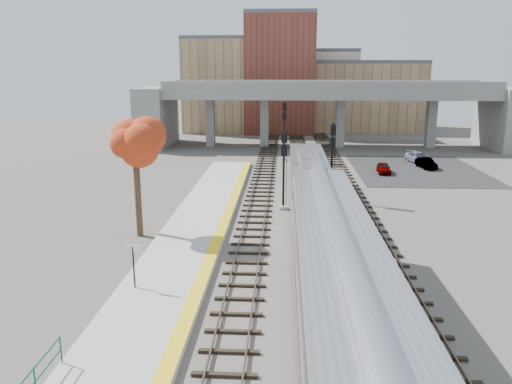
% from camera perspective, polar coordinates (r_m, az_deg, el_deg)
% --- Properties ---
extents(ground, '(160.00, 160.00, 0.00)m').
position_cam_1_polar(ground, '(30.52, 5.11, -7.64)').
color(ground, '#47423D').
rests_on(ground, ground).
extents(platform, '(4.50, 60.00, 0.35)m').
position_cam_1_polar(platform, '(31.05, -8.48, -7.01)').
color(platform, '#9E9E99').
rests_on(platform, ground).
extents(yellow_strip, '(0.70, 60.00, 0.01)m').
position_cam_1_polar(yellow_strip, '(30.67, -4.98, -6.82)').
color(yellow_strip, yellow).
rests_on(yellow_strip, platform).
extents(tracks, '(10.70, 95.00, 0.25)m').
position_cam_1_polar(tracks, '(42.40, 5.87, -1.34)').
color(tracks, black).
rests_on(tracks, ground).
extents(overpass, '(54.00, 12.00, 9.50)m').
position_cam_1_polar(overpass, '(73.81, 8.03, 9.63)').
color(overpass, slate).
rests_on(overpass, ground).
extents(buildings_far, '(43.00, 21.00, 20.60)m').
position_cam_1_polar(buildings_far, '(95.03, 4.77, 11.90)').
color(buildings_far, tan).
rests_on(buildings_far, ground).
extents(parking_lot, '(14.00, 18.00, 0.04)m').
position_cam_1_polar(parking_lot, '(59.42, 17.91, 2.42)').
color(parking_lot, black).
rests_on(parking_lot, ground).
extents(locomotive, '(3.02, 19.05, 4.10)m').
position_cam_1_polar(locomotive, '(40.96, 6.10, 1.28)').
color(locomotive, '#A8AAB2').
rests_on(locomotive, ground).
extents(coach, '(3.03, 25.00, 5.00)m').
position_cam_1_polar(coach, '(19.36, 9.32, -11.98)').
color(coach, '#A8AAB2').
rests_on(coach, ground).
extents(signal_mast_near, '(0.60, 0.64, 6.48)m').
position_cam_1_polar(signal_mast_near, '(40.07, 3.17, 2.27)').
color(signal_mast_near, '#9E9E99').
rests_on(signal_mast_near, ground).
extents(signal_mast_mid, '(0.60, 0.64, 6.76)m').
position_cam_1_polar(signal_mast_mid, '(43.11, 8.65, 3.23)').
color(signal_mast_mid, '#9E9E99').
rests_on(signal_mast_mid, ground).
extents(signal_mast_far, '(0.60, 0.64, 7.27)m').
position_cam_1_polar(signal_mast_far, '(62.14, 3.24, 6.94)').
color(signal_mast_far, '#9E9E99').
rests_on(signal_mast_far, ground).
extents(station_sign, '(0.90, 0.15, 2.27)m').
position_cam_1_polar(station_sign, '(26.01, -13.86, -7.25)').
color(station_sign, black).
rests_on(station_sign, platform).
extents(tree, '(3.60, 3.60, 8.22)m').
position_cam_1_polar(tree, '(33.96, -13.65, 4.91)').
color(tree, '#382619').
rests_on(tree, ground).
extents(car_a, '(1.58, 3.44, 1.14)m').
position_cam_1_polar(car_a, '(56.35, 14.39, 2.68)').
color(car_a, '#99999E').
rests_on(car_a, parking_lot).
extents(car_b, '(1.86, 3.78, 1.19)m').
position_cam_1_polar(car_b, '(60.48, 18.87, 3.13)').
color(car_b, '#99999E').
rests_on(car_b, parking_lot).
extents(car_c, '(2.80, 4.69, 1.27)m').
position_cam_1_polar(car_c, '(63.76, 18.03, 3.76)').
color(car_c, '#99999E').
rests_on(car_c, parking_lot).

